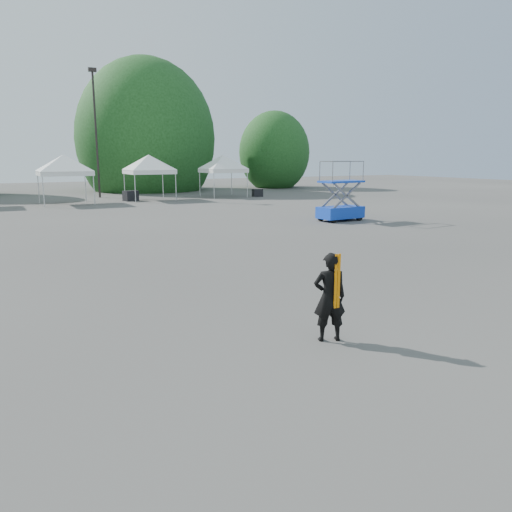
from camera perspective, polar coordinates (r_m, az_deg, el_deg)
name	(u,v)px	position (r m, az deg, el deg)	size (l,w,h in m)	color
ground	(265,308)	(10.67, 1.01, -5.95)	(120.00, 120.00, 0.00)	#474442
light_pole_east	(96,126)	(41.72, -17.86, 13.96)	(0.60, 0.25, 9.80)	black
tree_mid_e	(146,139)	(49.91, -12.43, 12.92)	(5.12, 5.12, 7.79)	#382314
tree_far_e	(274,152)	(53.24, 2.10, 11.74)	(3.84, 3.84, 5.84)	#382314
tent_e	(64,158)	(36.50, -21.14, 10.35)	(4.72, 4.72, 3.88)	silver
tent_f	(149,158)	(38.28, -12.17, 10.85)	(4.55, 4.55, 3.88)	silver
tent_g	(223,158)	(40.71, -3.81, 11.08)	(4.37, 4.37, 3.88)	silver
man	(330,297)	(8.70, 8.42, -4.66)	(0.67, 0.55, 1.57)	black
scissor_lift	(341,191)	(25.41, 9.69, 7.34)	(2.37, 1.31, 2.96)	#0E3AB6
crate_mid	(131,196)	(37.82, -14.14, 6.69)	(0.96, 0.75, 0.75)	black
crate_east	(257,193)	(40.70, 0.16, 7.22)	(0.77, 0.60, 0.60)	black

